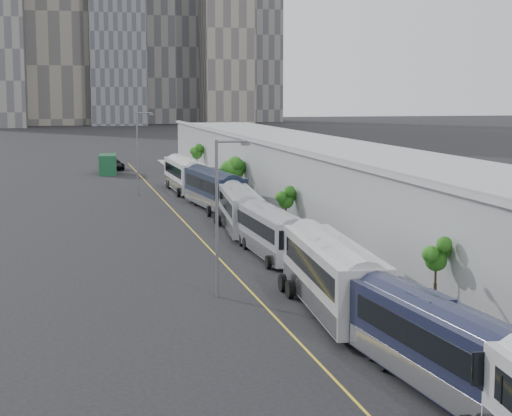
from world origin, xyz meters
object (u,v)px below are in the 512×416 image
object	(u,v)px
street_lamp_far	(139,148)
shipping_container	(108,164)
bus_2	(332,281)
bus_6	(184,178)
suv	(114,164)
bus_5	(214,193)
bus_1	(444,356)
bus_3	(270,236)
bus_4	(240,213)
street_lamp_near	(220,208)

from	to	relation	value
street_lamp_far	shipping_container	world-z (taller)	street_lamp_far
bus_2	shipping_container	bearing A→B (deg)	99.52
bus_6	suv	size ratio (longest dim) A/B	2.39
bus_5	shipping_container	distance (m)	42.08
bus_1	bus_6	world-z (taller)	bus_6
suv	shipping_container	bearing A→B (deg)	-105.68
shipping_container	bus_3	bearing A→B (deg)	-78.86
bus_1	bus_4	size ratio (longest dim) A/B	0.98
bus_3	bus_6	size ratio (longest dim) A/B	0.87
bus_3	bus_5	distance (m)	25.95
street_lamp_far	suv	size ratio (longest dim) A/B	1.64
street_lamp_near	suv	size ratio (longest dim) A/B	1.56
bus_1	shipping_container	size ratio (longest dim) A/B	2.03
bus_2	bus_5	distance (m)	42.32
bus_4	street_lamp_near	world-z (taller)	street_lamp_near
street_lamp_far	suv	xyz separation A→B (m)	(-0.90, 34.96, -4.72)
bus_3	street_lamp_far	distance (m)	39.96
bus_1	shipping_container	world-z (taller)	bus_1
bus_4	suv	size ratio (longest dim) A/B	2.22
bus_4	shipping_container	world-z (taller)	bus_4
bus_5	suv	bearing A→B (deg)	92.90
suv	street_lamp_far	bearing A→B (deg)	-94.10
street_lamp_far	bus_5	bearing A→B (deg)	-64.22
bus_5	shipping_container	world-z (taller)	bus_5
bus_6	street_lamp_far	xyz separation A→B (m)	(-5.64, -2.89, 3.81)
bus_2	bus_3	size ratio (longest dim) A/B	1.16
shipping_container	suv	bearing A→B (deg)	84.05
bus_2	street_lamp_near	size ratio (longest dim) A/B	1.54
bus_3	suv	bearing A→B (deg)	93.88
bus_6	street_lamp_near	bearing A→B (deg)	-97.19
bus_2	bus_5	bearing A→B (deg)	93.00
bus_1	bus_3	world-z (taller)	bus_1
street_lamp_near	suv	bearing A→B (deg)	90.74
bus_1	suv	xyz separation A→B (m)	(-6.81, 103.88, -0.74)
bus_1	bus_4	world-z (taller)	bus_4
bus_6	street_lamp_far	bearing A→B (deg)	-154.32
bus_1	shipping_container	distance (m)	97.10
bus_3	street_lamp_far	size ratio (longest dim) A/B	1.27
bus_2	bus_6	xyz separation A→B (m)	(0.14, 58.54, -0.00)
bus_6	shipping_container	xyz separation A→B (m)	(-7.81, 24.96, -0.29)
bus_5	street_lamp_far	size ratio (longest dim) A/B	1.47
bus_2	bus_5	size ratio (longest dim) A/B	1.00
bus_2	shipping_container	xyz separation A→B (m)	(-7.67, 83.50, -0.29)
bus_5	bus_6	world-z (taller)	bus_5
bus_3	bus_4	xyz separation A→B (m)	(0.15, 11.60, 0.09)
bus_4	bus_6	size ratio (longest dim) A/B	0.93
shipping_container	street_lamp_near	bearing A→B (deg)	-84.12
street_lamp_far	shipping_container	bearing A→B (deg)	94.45
shipping_container	bus_6	bearing A→B (deg)	-68.47
suv	bus_5	bearing A→B (deg)	-86.93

